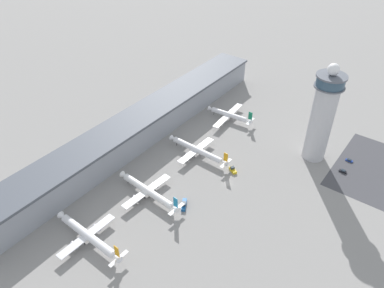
% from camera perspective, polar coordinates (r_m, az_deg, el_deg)
% --- Properties ---
extents(ground_plane, '(1000.00, 1000.00, 0.00)m').
position_cam_1_polar(ground_plane, '(217.79, 5.52, -5.98)').
color(ground_plane, gray).
extents(terminal_building, '(235.90, 25.00, 18.98)m').
position_cam_1_polar(terminal_building, '(246.37, -8.21, 2.34)').
color(terminal_building, '#9399A3').
rests_on(terminal_building, ground).
extents(control_tower, '(17.05, 17.05, 62.63)m').
position_cam_1_polar(control_tower, '(231.72, 19.23, 4.09)').
color(control_tower, '#BCBCC1').
rests_on(control_tower, ground).
extents(parking_lot_surface, '(64.00, 40.00, 0.01)m').
position_cam_1_polar(parking_lot_surface, '(251.02, 25.72, -3.47)').
color(parking_lot_surface, '#424247').
rests_on(parking_lot_surface, ground).
extents(airplane_gate_alpha, '(32.65, 44.37, 12.64)m').
position_cam_1_polar(airplane_gate_alpha, '(191.46, -15.55, -13.33)').
color(airplane_gate_alpha, white).
rests_on(airplane_gate_alpha, ground).
extents(airplane_gate_bravo, '(33.54, 44.11, 12.17)m').
position_cam_1_polar(airplane_gate_bravo, '(207.74, -6.72, -7.14)').
color(airplane_gate_bravo, white).
rests_on(airplane_gate_bravo, ground).
extents(airplane_gate_charlie, '(31.74, 44.45, 11.98)m').
position_cam_1_polar(airplane_gate_charlie, '(233.89, 0.84, -0.94)').
color(airplane_gate_charlie, white).
rests_on(airplane_gate_charlie, ground).
extents(airplane_gate_delta, '(37.16, 35.00, 11.88)m').
position_cam_1_polar(airplane_gate_delta, '(269.30, 5.68, 4.43)').
color(airplane_gate_delta, white).
rests_on(airplane_gate_delta, ground).
extents(service_truck_catering, '(8.43, 6.39, 3.09)m').
position_cam_1_polar(service_truck_catering, '(203.18, -1.23, -9.22)').
color(service_truck_catering, black).
rests_on(service_truck_catering, ground).
extents(service_truck_fuel, '(5.00, 6.29, 3.01)m').
position_cam_1_polar(service_truck_fuel, '(225.43, 6.24, -3.94)').
color(service_truck_fuel, black).
rests_on(service_truck_fuel, ground).
extents(car_maroon_suv, '(1.79, 4.43, 1.35)m').
position_cam_1_polar(car_maroon_suv, '(251.51, 22.82, -2.31)').
color(car_maroon_suv, black).
rests_on(car_maroon_suv, ground).
extents(car_navy_sedan, '(1.87, 4.51, 1.55)m').
position_cam_1_polar(car_navy_sedan, '(241.34, 22.00, -3.87)').
color(car_navy_sedan, black).
rests_on(car_navy_sedan, ground).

